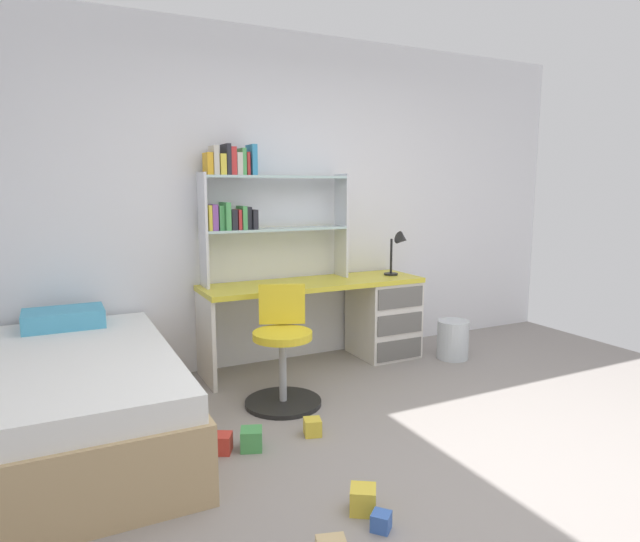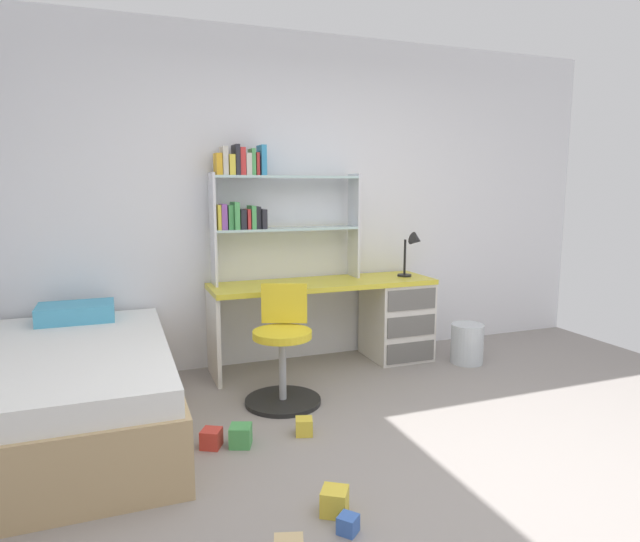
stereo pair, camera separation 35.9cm
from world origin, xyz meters
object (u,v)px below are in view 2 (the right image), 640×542
desk_lamp (414,247)px  waste_bin (467,344)px  swivel_chair (283,357)px  toy_block_yellow_5 (335,501)px  toy_block_yellow_2 (304,426)px  toy_block_blue_3 (348,524)px  bed_platform (73,391)px  bookshelf_hutch (263,200)px  desk (377,314)px  toy_block_green_4 (241,436)px  toy_block_red_0 (211,438)px

desk_lamp → waste_bin: bearing=-42.0°
swivel_chair → toy_block_yellow_5: 1.36m
toy_block_yellow_2 → toy_block_blue_3: (-0.13, -0.95, -0.01)m
waste_bin → toy_block_yellow_5: (-1.85, -1.58, -0.11)m
bed_platform → toy_block_blue_3: bed_platform is taller
toy_block_yellow_5 → desk_lamp: bearing=51.8°
toy_block_yellow_5 → swivel_chair: bearing=83.1°
bookshelf_hutch → toy_block_yellow_2: bookshelf_hutch is taller
swivel_chair → toy_block_yellow_2: 0.59m
toy_block_blue_3 → desk: bearing=60.6°
desk → toy_block_yellow_5: (-1.18, -1.94, -0.34)m
bookshelf_hutch → toy_block_yellow_2: bearing=-94.7°
bed_platform → toy_block_blue_3: bearing=-51.2°
swivel_chair → bed_platform: (-1.31, -0.05, -0.05)m
toy_block_yellow_2 → toy_block_green_4: toy_block_green_4 is taller
swivel_chair → toy_block_green_4: size_ratio=6.68×
toy_block_green_4 → toy_block_blue_3: bearing=-74.7°
desk_lamp → toy_block_yellow_5: desk_lamp is taller
bookshelf_hutch → desk_lamp: 1.34m
toy_block_blue_3 → toy_block_yellow_5: (-0.00, 0.15, 0.02)m
bed_platform → toy_block_red_0: bed_platform is taller
swivel_chair → toy_block_red_0: bearing=-139.3°
bed_platform → waste_bin: bed_platform is taller
swivel_chair → toy_block_yellow_2: (-0.03, -0.53, -0.27)m
toy_block_yellow_2 → desk: bearing=47.5°
swivel_chair → toy_block_green_4: swivel_chair is taller
bookshelf_hutch → toy_block_yellow_2: size_ratio=12.08×
desk → bed_platform: size_ratio=0.98×
desk_lamp → toy_block_blue_3: size_ratio=4.88×
toy_block_blue_3 → toy_block_green_4: 0.98m
toy_block_green_4 → toy_block_yellow_5: (0.26, -0.79, -0.00)m
toy_block_yellow_2 → toy_block_green_4: bearing=-179.0°
toy_block_red_0 → waste_bin: bearing=18.3°
bed_platform → toy_block_yellow_2: 1.39m
desk → swivel_chair: size_ratio=2.29×
desk → toy_block_green_4: 1.87m
desk → toy_block_yellow_2: (-1.05, -1.14, -0.35)m
toy_block_green_4 → toy_block_yellow_5: toy_block_green_4 is taller
desk → toy_block_yellow_2: 1.59m
swivel_chair → bed_platform: bearing=-177.9°
bed_platform → waste_bin: size_ratio=5.69×
swivel_chair → waste_bin: size_ratio=2.42×
desk → toy_block_blue_3: (-1.18, -2.09, -0.36)m
toy_block_yellow_5 → bookshelf_hutch: bearing=83.5°
desk_lamp → waste_bin: 0.93m
desk → toy_block_yellow_2: desk is taller
waste_bin → toy_block_yellow_5: 2.44m
swivel_chair → toy_block_yellow_2: size_ratio=8.02×
waste_bin → toy_block_yellow_2: size_ratio=3.31×
toy_block_blue_3 → toy_block_yellow_5: 0.15m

